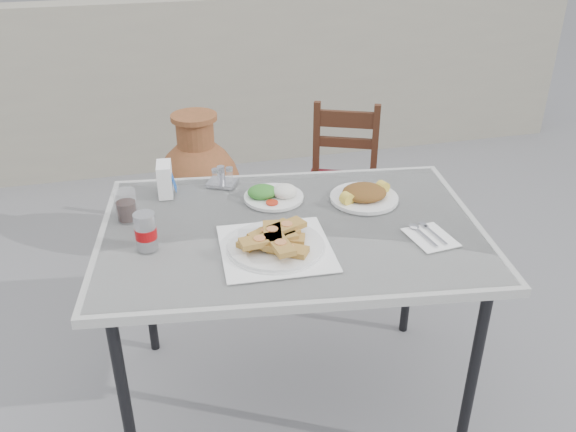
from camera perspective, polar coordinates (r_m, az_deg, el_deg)
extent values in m
plane|color=slate|center=(2.66, -3.36, -16.30)|extent=(80.00, 80.00, 0.00)
cylinder|color=black|center=(2.14, -14.94, -16.86)|extent=(0.04, 0.04, 0.77)
cylinder|color=black|center=(2.26, 16.86, -14.30)|extent=(0.04, 0.04, 0.77)
cylinder|color=black|center=(2.71, -13.12, -5.72)|extent=(0.04, 0.04, 0.77)
cylinder|color=black|center=(2.80, 11.40, -4.23)|extent=(0.04, 0.04, 0.77)
cube|color=white|center=(2.16, 0.32, -1.39)|extent=(1.46, 1.09, 0.03)
cube|color=white|center=(2.15, 0.32, -0.95)|extent=(1.41, 1.04, 0.01)
cube|color=white|center=(2.02, -1.15, -3.01)|extent=(0.38, 0.38, 0.00)
cylinder|color=white|center=(2.01, -1.15, -2.78)|extent=(0.32, 0.32, 0.02)
cylinder|color=white|center=(2.02, -1.15, -2.89)|extent=(0.33, 0.33, 0.01)
cylinder|color=white|center=(2.33, -1.35, 1.78)|extent=(0.23, 0.23, 0.01)
ellipsoid|color=silver|center=(2.32, -0.30, 2.33)|extent=(0.09, 0.09, 0.05)
ellipsoid|color=#23681D|center=(2.33, -2.42, 2.28)|extent=(0.11, 0.10, 0.05)
cylinder|color=red|center=(2.27, -1.51, 1.26)|extent=(0.05, 0.05, 0.01)
cylinder|color=white|center=(2.34, 7.13, 1.69)|extent=(0.26, 0.26, 0.01)
ellipsoid|color=#2E5F17|center=(2.33, 7.16, 2.21)|extent=(0.17, 0.16, 0.05)
cylinder|color=gold|center=(2.28, 5.53, 1.63)|extent=(0.06, 0.05, 0.05)
cylinder|color=gold|center=(2.38, 8.83, 2.69)|extent=(0.06, 0.05, 0.05)
cylinder|color=silver|center=(2.04, -13.17, -1.41)|extent=(0.07, 0.07, 0.13)
cylinder|color=red|center=(2.04, -13.15, -1.54)|extent=(0.07, 0.07, 0.04)
cylinder|color=silver|center=(2.01, -13.36, 0.10)|extent=(0.06, 0.06, 0.00)
cylinder|color=white|center=(2.24, -14.93, 1.00)|extent=(0.08, 0.08, 0.11)
cylinder|color=black|center=(2.25, -14.86, 0.50)|extent=(0.07, 0.07, 0.07)
cube|color=white|center=(2.39, -11.45, 3.39)|extent=(0.06, 0.11, 0.13)
cube|color=blue|center=(2.39, -10.66, 3.22)|extent=(0.02, 0.06, 0.07)
cube|color=silver|center=(2.46, -6.17, 3.10)|extent=(0.14, 0.13, 0.01)
cylinder|color=white|center=(2.42, -6.79, 3.66)|extent=(0.03, 0.03, 0.07)
cylinder|color=white|center=(2.43, -5.49, 3.81)|extent=(0.03, 0.03, 0.07)
cylinder|color=silver|center=(2.47, -6.30, 4.04)|extent=(0.03, 0.03, 0.06)
cube|color=white|center=(2.13, 13.19, -1.95)|extent=(0.15, 0.19, 0.00)
cube|color=silver|center=(2.12, 12.77, -1.93)|extent=(0.03, 0.14, 0.00)
ellipsoid|color=silver|center=(2.18, 11.69, -0.93)|extent=(0.03, 0.04, 0.01)
cube|color=silver|center=(2.14, 13.64, -1.73)|extent=(0.03, 0.14, 0.00)
cube|color=silver|center=(2.20, 12.55, -0.79)|extent=(0.03, 0.04, 0.00)
cube|color=black|center=(3.30, 1.86, -1.90)|extent=(0.05, 0.05, 0.40)
cube|color=black|center=(3.29, 7.46, -2.33)|extent=(0.05, 0.05, 0.40)
cube|color=black|center=(3.58, 2.53, 0.70)|extent=(0.05, 0.05, 0.40)
cube|color=black|center=(3.57, 7.68, 0.31)|extent=(0.05, 0.05, 0.40)
cube|color=maroon|center=(3.33, 5.04, 2.61)|extent=(0.50, 0.50, 0.04)
cube|color=black|center=(3.40, 2.68, 7.04)|extent=(0.05, 0.05, 0.45)
cube|color=black|center=(3.39, 8.15, 6.66)|extent=(0.05, 0.05, 0.45)
cube|color=black|center=(3.34, 5.51, 9.00)|extent=(0.34, 0.17, 0.09)
cube|color=black|center=(3.39, 5.41, 6.86)|extent=(0.34, 0.17, 0.05)
cylinder|color=brown|center=(3.58, -7.90, -2.47)|extent=(0.35, 0.35, 0.09)
ellipsoid|color=brown|center=(3.42, -8.28, 2.47)|extent=(0.47, 0.47, 0.58)
cylinder|color=beige|center=(3.42, -8.28, 2.47)|extent=(0.47, 0.47, 0.07)
cylinder|color=brown|center=(3.29, -8.67, 7.50)|extent=(0.20, 0.20, 0.18)
cylinder|color=brown|center=(3.26, -8.80, 9.13)|extent=(0.24, 0.24, 0.03)
cube|color=gray|center=(4.55, -9.97, 11.91)|extent=(6.00, 0.25, 1.20)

